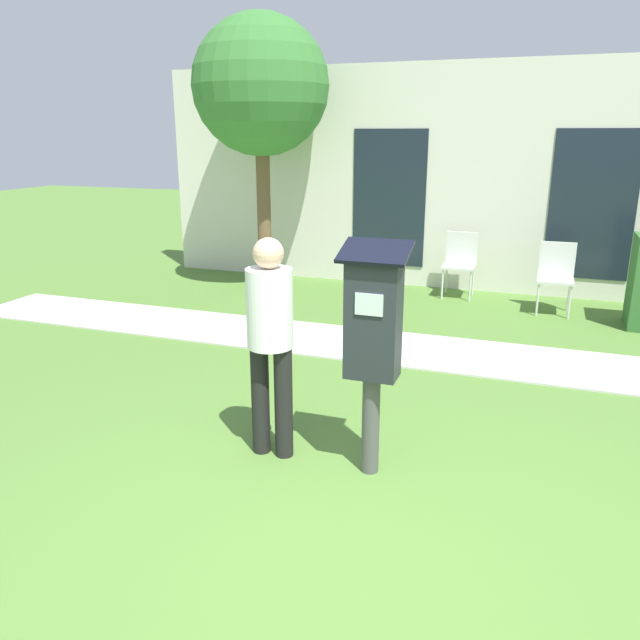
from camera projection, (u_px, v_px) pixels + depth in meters
ground_plane at (346, 577)px, 3.27m from camera, size 40.00×40.00×0.00m
sidewalk at (449, 354)px, 6.56m from camera, size 12.00×1.10×0.02m
building_facade at (488, 180)px, 8.86m from camera, size 10.00×0.26×3.20m
parking_meter at (373, 330)px, 4.02m from camera, size 0.44×0.31×1.59m
person_standing at (270, 332)px, 4.29m from camera, size 0.32×0.32×1.58m
outdoor_chair_left at (460, 259)px, 8.81m from camera, size 0.44×0.44×0.90m
outdoor_chair_middle at (556, 272)px, 8.00m from camera, size 0.44×0.44×0.90m
tree at (261, 87)px, 8.60m from camera, size 1.90×1.90×3.82m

